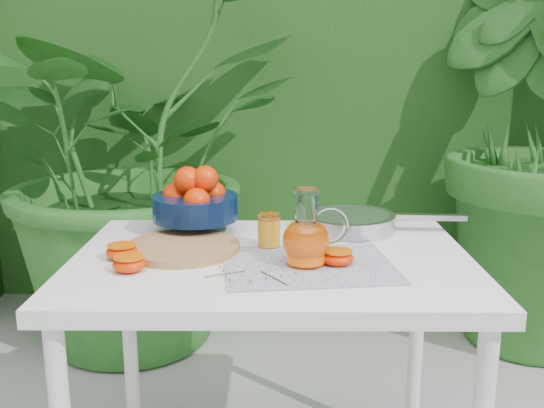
{
  "coord_description": "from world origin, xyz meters",
  "views": [
    {
      "loc": [
        -0.12,
        -1.47,
        1.23
      ],
      "look_at": [
        -0.13,
        -0.0,
        0.88
      ],
      "focal_mm": 40.0,
      "sensor_mm": 36.0,
      "label": 1
    }
  ],
  "objects_px": {
    "white_table": "(272,287)",
    "fruit_bowl": "(195,202)",
    "saute_pan": "(350,221)",
    "juice_pitcher": "(307,238)",
    "cutting_board": "(183,248)"
  },
  "relations": [
    {
      "from": "fruit_bowl",
      "to": "saute_pan",
      "type": "bearing_deg",
      "value": 2.31
    },
    {
      "from": "fruit_bowl",
      "to": "juice_pitcher",
      "type": "bearing_deg",
      "value": -44.36
    },
    {
      "from": "fruit_bowl",
      "to": "juice_pitcher",
      "type": "relative_size",
      "value": 1.56
    },
    {
      "from": "white_table",
      "to": "cutting_board",
      "type": "height_order",
      "value": "cutting_board"
    },
    {
      "from": "juice_pitcher",
      "to": "white_table",
      "type": "bearing_deg",
      "value": 139.1
    },
    {
      "from": "white_table",
      "to": "saute_pan",
      "type": "height_order",
      "value": "saute_pan"
    },
    {
      "from": "white_table",
      "to": "fruit_bowl",
      "type": "bearing_deg",
      "value": 134.42
    },
    {
      "from": "white_table",
      "to": "fruit_bowl",
      "type": "xyz_separation_m",
      "value": [
        -0.22,
        0.22,
        0.17
      ]
    },
    {
      "from": "white_table",
      "to": "saute_pan",
      "type": "bearing_deg",
      "value": 47.27
    },
    {
      "from": "white_table",
      "to": "cutting_board",
      "type": "relative_size",
      "value": 3.39
    },
    {
      "from": "cutting_board",
      "to": "saute_pan",
      "type": "relative_size",
      "value": 0.62
    },
    {
      "from": "white_table",
      "to": "saute_pan",
      "type": "relative_size",
      "value": 2.1
    },
    {
      "from": "white_table",
      "to": "fruit_bowl",
      "type": "relative_size",
      "value": 3.45
    },
    {
      "from": "fruit_bowl",
      "to": "saute_pan",
      "type": "xyz_separation_m",
      "value": [
        0.44,
        0.02,
        -0.06
      ]
    },
    {
      "from": "juice_pitcher",
      "to": "fruit_bowl",
      "type": "bearing_deg",
      "value": 135.64
    }
  ]
}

